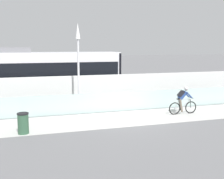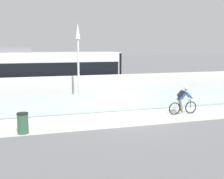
# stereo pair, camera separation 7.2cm
# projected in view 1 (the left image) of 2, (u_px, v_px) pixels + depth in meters

# --- Properties ---
(ground_plane) EXTENTS (200.00, 200.00, 0.00)m
(ground_plane) POSITION_uv_depth(u_px,v_px,m) (130.00, 118.00, 15.50)
(ground_plane) COLOR slate
(bike_path_deck) EXTENTS (32.00, 3.20, 0.01)m
(bike_path_deck) POSITION_uv_depth(u_px,v_px,m) (130.00, 118.00, 15.50)
(bike_path_deck) COLOR beige
(bike_path_deck) RESTS_ON ground
(glass_parapet) EXTENTS (32.00, 0.05, 1.15)m
(glass_parapet) POSITION_uv_depth(u_px,v_px,m) (120.00, 101.00, 17.16)
(glass_parapet) COLOR #ADC6C1
(glass_parapet) RESTS_ON ground
(concrete_barrier_wall) EXTENTS (32.00, 0.36, 2.02)m
(concrete_barrier_wall) POSITION_uv_depth(u_px,v_px,m) (111.00, 90.00, 18.80)
(concrete_barrier_wall) COLOR silver
(concrete_barrier_wall) RESTS_ON ground
(tram_rail_near) EXTENTS (32.00, 0.08, 0.01)m
(tram_rail_near) POSITION_uv_depth(u_px,v_px,m) (102.00, 98.00, 21.30)
(tram_rail_near) COLOR #595654
(tram_rail_near) RESTS_ON ground
(tram_rail_far) EXTENTS (32.00, 0.08, 0.01)m
(tram_rail_far) POSITION_uv_depth(u_px,v_px,m) (97.00, 95.00, 22.66)
(tram_rail_far) COLOR #595654
(tram_rail_far) RESTS_ON ground
(tram) EXTENTS (11.06, 2.54, 3.81)m
(tram) POSITION_uv_depth(u_px,v_px,m) (43.00, 74.00, 20.50)
(tram) COLOR silver
(tram) RESTS_ON ground
(cyclist_on_bike) EXTENTS (1.77, 0.58, 1.61)m
(cyclist_on_bike) POSITION_uv_depth(u_px,v_px,m) (183.00, 100.00, 16.30)
(cyclist_on_bike) COLOR black
(cyclist_on_bike) RESTS_ON ground
(lamp_post_antenna) EXTENTS (0.28, 0.28, 5.20)m
(lamp_post_antenna) POSITION_uv_depth(u_px,v_px,m) (78.00, 57.00, 16.34)
(lamp_post_antenna) COLOR gray
(lamp_post_antenna) RESTS_ON ground
(trash_bin) EXTENTS (0.51, 0.51, 0.96)m
(trash_bin) POSITION_uv_depth(u_px,v_px,m) (23.00, 123.00, 12.65)
(trash_bin) COLOR #33593F
(trash_bin) RESTS_ON ground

